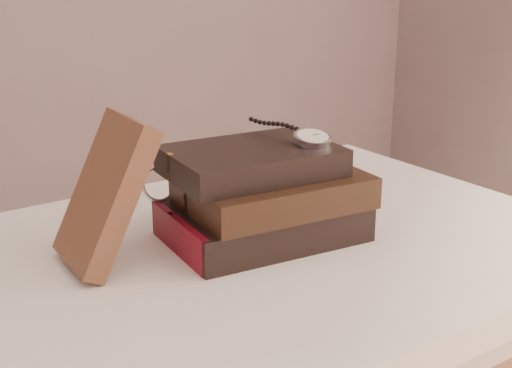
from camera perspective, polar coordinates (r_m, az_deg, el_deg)
table at (r=0.93m, az=-3.89°, el=-10.96°), size 1.00×0.60×0.75m
book_stack at (r=0.92m, az=0.59°, el=-0.97°), size 0.26×0.19×0.12m
journal at (r=0.85m, az=-11.92°, el=-0.71°), size 0.11×0.12×0.18m
pocket_watch at (r=0.92m, az=4.22°, el=3.77°), size 0.06×0.15×0.02m
eyeglasses at (r=0.95m, az=-6.41°, el=0.33°), size 0.11×0.13×0.05m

